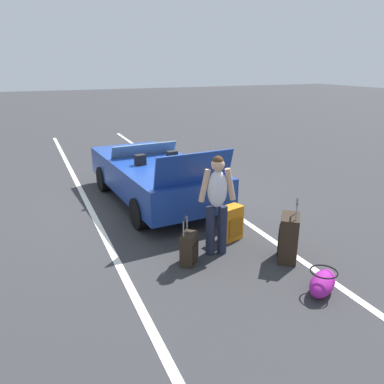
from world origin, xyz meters
name	(u,v)px	position (x,y,z in m)	size (l,w,h in m)	color
ground_plane	(154,201)	(0.00, 0.00, 0.00)	(80.00, 80.00, 0.00)	#333335
lot_line_near	(204,193)	(0.00, -1.27, 0.00)	(18.00, 0.12, 0.01)	silver
lot_line_mid	(91,210)	(0.00, 1.43, 0.00)	(18.00, 0.12, 0.01)	silver
convertible_car	(150,174)	(0.20, 0.01, 0.59)	(4.25, 2.05, 1.53)	navy
suitcase_large_black	(289,238)	(-3.44, -1.09, 0.37)	(0.55, 0.52, 1.00)	#2D2319
suitcase_medium_bright	(231,223)	(-2.44, -0.62, 0.31)	(0.35, 0.45, 0.62)	orange
suitcase_small_carryon	(189,249)	(-2.94, 0.40, 0.25)	(0.39, 0.37, 0.76)	#2D2319
duffel_bag	(323,283)	(-4.41, -0.93, 0.16)	(0.59, 0.70, 0.34)	#991E8C
traveler_person	(217,200)	(-2.81, -0.13, 0.93)	(0.29, 0.61, 1.65)	#1E2338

